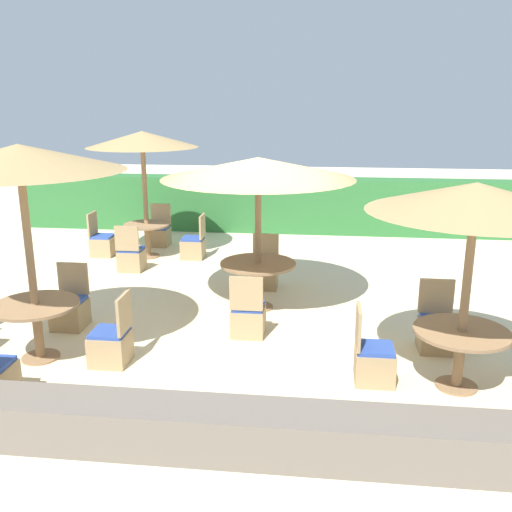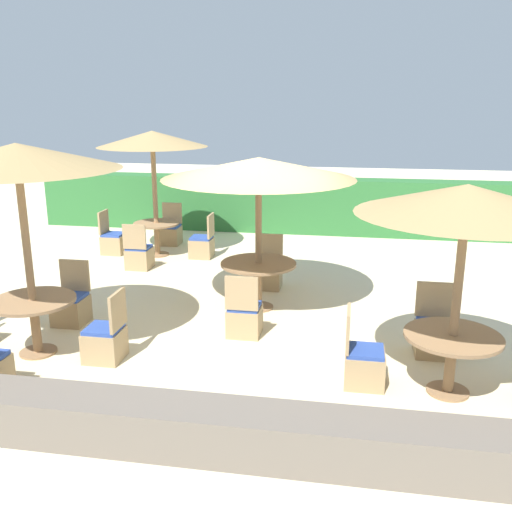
# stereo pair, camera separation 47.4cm
# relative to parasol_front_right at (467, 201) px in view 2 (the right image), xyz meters

# --- Properties ---
(ground_plane) EXTENTS (40.00, 40.00, 0.00)m
(ground_plane) POSITION_rel_parasol_front_right_xyz_m (-2.61, 1.59, -2.23)
(ground_plane) COLOR beige
(hedge_row) EXTENTS (13.00, 0.70, 1.35)m
(hedge_row) POSITION_rel_parasol_front_right_xyz_m (-2.61, 7.78, -1.55)
(hedge_row) COLOR #2D6B33
(hedge_row) RESTS_ON ground_plane
(stone_border) EXTENTS (10.00, 0.56, 0.48)m
(stone_border) POSITION_rel_parasol_front_right_xyz_m (-2.61, -1.58, -1.99)
(stone_border) COLOR #6B6056
(stone_border) RESTS_ON ground_plane
(parasol_front_right) EXTENTS (2.34, 2.34, 2.40)m
(parasol_front_right) POSITION_rel_parasol_front_right_xyz_m (0.00, 0.00, 0.00)
(parasol_front_right) COLOR #93704C
(parasol_front_right) RESTS_ON ground_plane
(round_table_front_right) EXTENTS (1.09, 1.09, 0.71)m
(round_table_front_right) POSITION_rel_parasol_front_right_xyz_m (-0.00, -0.00, -1.66)
(round_table_front_right) COLOR #93704C
(round_table_front_right) RESTS_ON ground_plane
(patio_chair_front_right_west) EXTENTS (0.46, 0.46, 0.93)m
(patio_chair_front_right_west) POSITION_rel_parasol_front_right_xyz_m (-0.97, 0.04, -1.97)
(patio_chair_front_right_west) COLOR tan
(patio_chair_front_right_west) RESTS_ON ground_plane
(patio_chair_front_right_north) EXTENTS (0.46, 0.46, 0.93)m
(patio_chair_front_right_north) POSITION_rel_parasol_front_right_xyz_m (-0.06, 1.03, -1.97)
(patio_chair_front_right_north) COLOR tan
(patio_chair_front_right_north) RESTS_ON ground_plane
(parasol_front_left) EXTENTS (2.50, 2.50, 2.74)m
(parasol_front_left) POSITION_rel_parasol_front_right_xyz_m (-5.20, 0.17, 0.34)
(parasol_front_left) COLOR #93704C
(parasol_front_left) RESTS_ON ground_plane
(round_table_front_left) EXTENTS (1.09, 1.09, 0.75)m
(round_table_front_left) POSITION_rel_parasol_front_right_xyz_m (-5.20, 0.17, -1.63)
(round_table_front_left) COLOR #93704C
(round_table_front_left) RESTS_ON ground_plane
(patio_chair_front_left_north) EXTENTS (0.46, 0.46, 0.93)m
(patio_chair_front_left_north) POSITION_rel_parasol_front_right_xyz_m (-5.25, 1.22, -1.97)
(patio_chair_front_left_north) COLOR tan
(patio_chair_front_left_north) RESTS_ON ground_plane
(patio_chair_front_left_east) EXTENTS (0.46, 0.46, 0.93)m
(patio_chair_front_left_east) POSITION_rel_parasol_front_right_xyz_m (-4.22, 0.14, -1.97)
(patio_chair_front_left_east) COLOR tan
(patio_chair_front_left_east) RESTS_ON ground_plane
(parasol_center) EXTENTS (2.96, 2.96, 2.40)m
(parasol_center) POSITION_rel_parasol_front_right_xyz_m (-2.60, 2.31, 0.00)
(parasol_center) COLOR #93704C
(parasol_center) RESTS_ON ground_plane
(round_table_center) EXTENTS (1.19, 1.19, 0.76)m
(round_table_center) POSITION_rel_parasol_front_right_xyz_m (-2.60, 2.31, -1.61)
(round_table_center) COLOR #93704C
(round_table_center) RESTS_ON ground_plane
(patio_chair_center_north) EXTENTS (0.46, 0.46, 0.93)m
(patio_chair_center_north) POSITION_rel_parasol_front_right_xyz_m (-2.60, 3.36, -1.97)
(patio_chair_center_north) COLOR tan
(patio_chair_center_north) RESTS_ON ground_plane
(patio_chair_center_south) EXTENTS (0.46, 0.46, 0.93)m
(patio_chair_center_south) POSITION_rel_parasol_front_right_xyz_m (-2.61, 1.22, -1.97)
(patio_chair_center_south) COLOR tan
(patio_chair_center_south) RESTS_ON ground_plane
(parasol_back_left) EXTENTS (2.25, 2.25, 2.61)m
(parasol_back_left) POSITION_rel_parasol_front_right_xyz_m (-5.25, 5.07, 0.21)
(parasol_back_left) COLOR #93704C
(parasol_back_left) RESTS_ON ground_plane
(round_table_back_left) EXTENTS (0.96, 0.96, 0.71)m
(round_table_back_left) POSITION_rel_parasol_front_right_xyz_m (-5.25, 5.07, -1.69)
(round_table_back_left) COLOR #93704C
(round_table_back_left) RESTS_ON ground_plane
(patio_chair_back_left_east) EXTENTS (0.46, 0.46, 0.93)m
(patio_chair_back_left_east) POSITION_rel_parasol_front_right_xyz_m (-4.26, 5.07, -1.97)
(patio_chair_back_left_east) COLOR tan
(patio_chair_back_left_east) RESTS_ON ground_plane
(patio_chair_back_left_west) EXTENTS (0.46, 0.46, 0.93)m
(patio_chair_back_left_west) POSITION_rel_parasol_front_right_xyz_m (-6.24, 5.04, -1.97)
(patio_chair_back_left_west) COLOR tan
(patio_chair_back_left_west) RESTS_ON ground_plane
(patio_chair_back_left_north) EXTENTS (0.46, 0.46, 0.93)m
(patio_chair_back_left_north) POSITION_rel_parasol_front_right_xyz_m (-5.28, 6.03, -1.97)
(patio_chair_back_left_north) COLOR tan
(patio_chair_back_left_north) RESTS_ON ground_plane
(patio_chair_back_left_south) EXTENTS (0.46, 0.46, 0.93)m
(patio_chair_back_left_south) POSITION_rel_parasol_front_right_xyz_m (-5.28, 4.07, -1.97)
(patio_chair_back_left_south) COLOR tan
(patio_chair_back_left_south) RESTS_ON ground_plane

